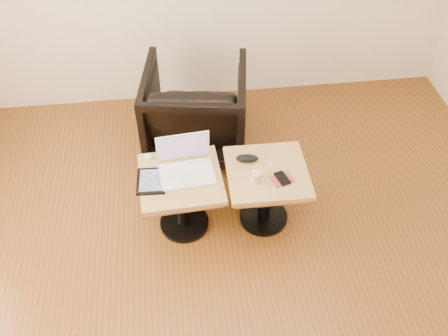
{
  "coord_description": "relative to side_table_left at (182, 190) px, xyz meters",
  "views": [
    {
      "loc": [
        -0.37,
        -1.79,
        2.95
      ],
      "look_at": [
        -0.07,
        0.61,
        0.56
      ],
      "focal_mm": 40.0,
      "sensor_mm": 36.0,
      "label": 1
    }
  ],
  "objects": [
    {
      "name": "glasses_case",
      "position": [
        0.48,
        0.1,
        0.15
      ],
      "size": [
        0.17,
        0.09,
        0.05
      ],
      "primitive_type": "ellipsoid",
      "rotation": [
        0.0,
        0.0,
        -0.13
      ],
      "color": "black",
      "rests_on": "side_table_right"
    },
    {
      "name": "armchair",
      "position": [
        0.18,
        0.89,
        -0.0
      ],
      "size": [
        0.94,
        0.96,
        0.76
      ],
      "primitive_type": "imported",
      "rotation": [
        0.0,
        0.0,
        2.98
      ],
      "color": "black",
      "rests_on": "ground"
    },
    {
      "name": "earbuds_tangle",
      "position": [
        0.65,
        0.05,
        0.13
      ],
      "size": [
        0.07,
        0.05,
        0.01
      ],
      "color": "white",
      "rests_on": "side_table_right"
    },
    {
      "name": "striped_cup",
      "position": [
        0.5,
        -0.11,
        0.17
      ],
      "size": [
        0.07,
        0.07,
        0.08
      ],
      "primitive_type": "cylinder",
      "rotation": [
        0.0,
        0.0,
        0.14
      ],
      "color": "pink",
      "rests_on": "side_table_right"
    },
    {
      "name": "tablet",
      "position": [
        -0.2,
        -0.02,
        0.14
      ],
      "size": [
        0.21,
        0.26,
        0.02
      ],
      "rotation": [
        0.0,
        0.0,
        -0.06
      ],
      "color": "black",
      "rests_on": "side_table_left"
    },
    {
      "name": "side_table_right",
      "position": [
        0.6,
        -0.01,
        0.0
      ],
      "size": [
        0.57,
        0.57,
        0.51
      ],
      "rotation": [
        0.0,
        0.0,
        -0.02
      ],
      "color": "black",
      "rests_on": "ground"
    },
    {
      "name": "charging_adapter",
      "position": [
        -0.21,
        0.21,
        0.14
      ],
      "size": [
        0.05,
        0.05,
        0.02
      ],
      "primitive_type": "cube",
      "rotation": [
        0.0,
        0.0,
        0.45
      ],
      "color": "white",
      "rests_on": "side_table_left"
    },
    {
      "name": "phone_on_sleeve",
      "position": [
        0.69,
        -0.11,
        0.13
      ],
      "size": [
        0.17,
        0.14,
        0.02
      ],
      "rotation": [
        0.0,
        0.0,
        0.3
      ],
      "color": "maroon",
      "rests_on": "side_table_right"
    },
    {
      "name": "laptop",
      "position": [
        0.04,
        0.06,
        0.18
      ],
      "size": [
        0.39,
        0.32,
        0.26
      ],
      "rotation": [
        0.0,
        0.0,
        0.09
      ],
      "color": "white",
      "rests_on": "side_table_left"
    },
    {
      "name": "room_shell",
      "position": [
        0.37,
        -0.61,
        0.97
      ],
      "size": [
        4.52,
        4.52,
        2.71
      ],
      "color": "#643211",
      "rests_on": "ground"
    },
    {
      "name": "side_table_left",
      "position": [
        0.0,
        0.0,
        0.0
      ],
      "size": [
        0.59,
        0.59,
        0.51
      ],
      "rotation": [
        0.0,
        0.0,
        0.05
      ],
      "color": "black",
      "rests_on": "ground"
    }
  ]
}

